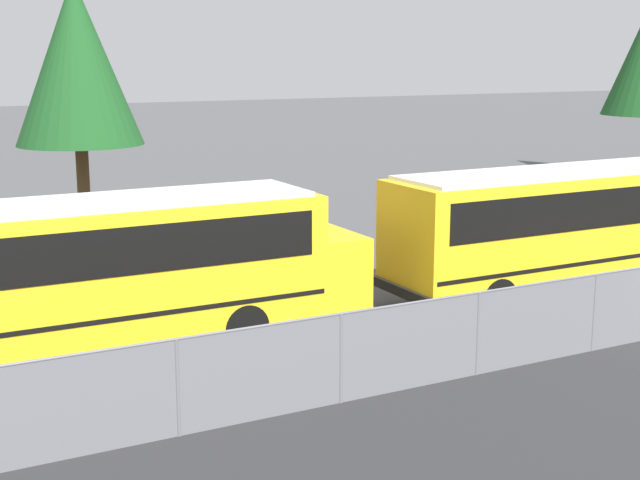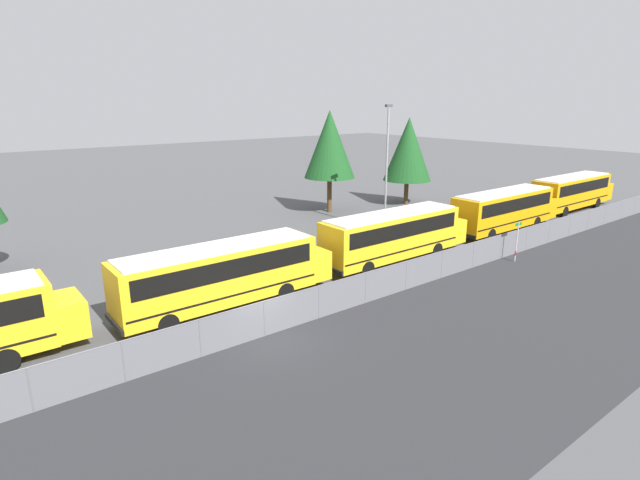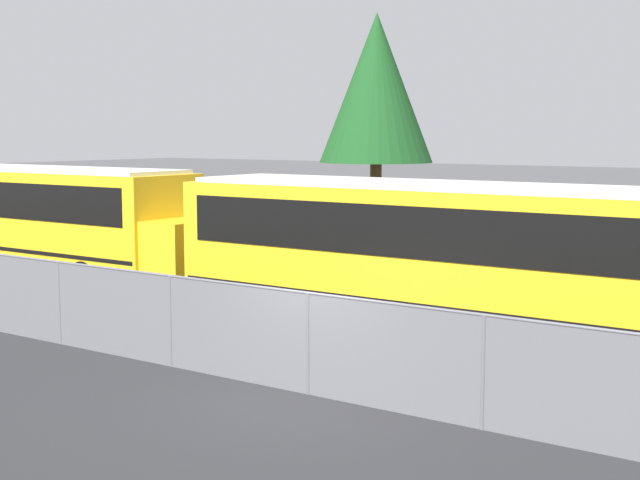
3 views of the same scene
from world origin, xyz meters
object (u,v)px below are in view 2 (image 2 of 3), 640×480
school_bus_4 (394,233)px  street_sign (517,241)px  light_pole (387,165)px  tree_2 (408,149)px  school_bus_6 (573,190)px  school_bus_5 (505,208)px  tree_1 (330,144)px  school_bus_3 (223,271)px

school_bus_4 → street_sign: size_ratio=4.35×
school_bus_4 → light_pole: (5.18, 5.98, 3.37)m
street_sign → tree_2: bearing=64.3°
school_bus_4 → school_bus_6: bearing=1.4°
school_bus_6 → light_pole: (-19.51, 5.40, 3.37)m
school_bus_4 → street_sign: bearing=-38.1°
school_bus_5 → street_sign: school_bus_5 is taller
school_bus_6 → street_sign: size_ratio=4.35×
light_pole → tree_1: light_pole is taller
school_bus_3 → tree_2: bearing=24.7°
school_bus_4 → street_sign: 7.95m
school_bus_5 → tree_1: tree_1 is taller
school_bus_6 → school_bus_5: bearing=-177.1°
school_bus_4 → tree_2: size_ratio=1.35×
school_bus_5 → school_bus_6: (12.20, 0.61, 0.00)m
tree_1 → school_bus_3: bearing=-142.2°
light_pole → tree_2: 11.26m
street_sign → tree_2: tree_2 is taller
tree_1 → tree_2: size_ratio=1.09×
school_bus_5 → street_sign: bearing=-142.1°
school_bus_6 → street_sign: bearing=-163.5°
school_bus_5 → school_bus_6: size_ratio=1.00×
school_bus_5 → tree_2: bearing=80.7°
school_bus_3 → school_bus_4: bearing=0.1°
school_bus_5 → tree_1: 16.17m
light_pole → street_sign: bearing=-84.4°
school_bus_5 → light_pole: 10.05m
school_bus_6 → light_pole: bearing=164.5°
light_pole → tree_1: bearing=83.5°
light_pole → tree_2: bearing=34.0°
light_pole → tree_2: (9.33, 6.30, 0.16)m
school_bus_3 → tree_2: size_ratio=1.35×
school_bus_3 → light_pole: bearing=19.0°
school_bus_3 → school_bus_6: (36.89, 0.60, 0.00)m
school_bus_3 → tree_2: tree_2 is taller
school_bus_3 → school_bus_6: 36.89m
school_bus_3 → street_sign: 19.08m
school_bus_6 → tree_2: size_ratio=1.35×
light_pole → school_bus_5: bearing=-39.4°
tree_1 → light_pole: bearing=-96.5°
school_bus_6 → tree_1: tree_1 is taller
school_bus_4 → school_bus_5: bearing=-0.1°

